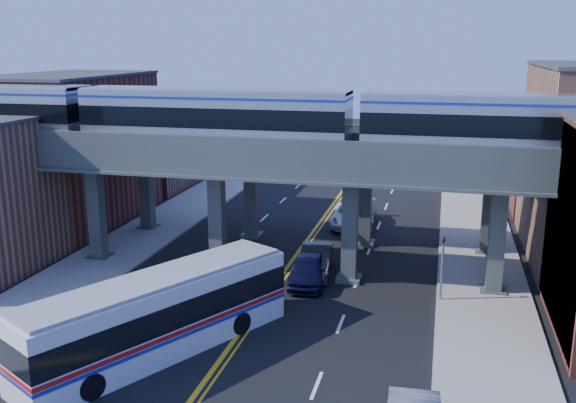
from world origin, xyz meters
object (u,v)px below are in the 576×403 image
Objects in this scene: car_lane_a at (308,269)px; car_lane_c at (350,215)px; transit_train at (215,116)px; car_lane_b at (316,260)px; traffic_signal at (442,261)px; car_lane_d at (361,214)px; transit_bus at (159,315)px; stop_sign at (264,276)px.

car_lane_a is 0.86× the size of car_lane_c.
car_lane_b is (5.90, 0.71, -8.48)m from transit_train.
traffic_signal reaches higher than car_lane_d.
car_lane_c is 1.07× the size of car_lane_d.
transit_bus is 2.25× the size of car_lane_c.
traffic_signal is 0.32× the size of transit_bus.
car_lane_b reaches higher than car_lane_d.
stop_sign is (4.28, -5.00, -7.55)m from transit_train.
car_lane_b is at bearing 81.24° from car_lane_a.
car_lane_b is at bearing 6.86° from transit_train.
transit_train is 9.02× the size of car_lane_d.
stop_sign is at bearing -111.70° from car_lane_b.
transit_bus is (-3.17, -5.78, -0.02)m from stop_sign.
transit_bus is 12.47m from car_lane_b.
car_lane_d is (-6.07, 14.00, -1.52)m from traffic_signal.
traffic_signal is 14.93m from transit_bus.
transit_bus reaches higher than car_lane_c.
car_lane_b is 10.87m from car_lane_c.
car_lane_d is (2.83, 17.00, -0.98)m from stop_sign.
traffic_signal is 7.91m from car_lane_b.
transit_train is 10.02m from stop_sign.
car_lane_c is (0.57, 12.55, -0.04)m from car_lane_a.
car_lane_b is (0.12, 1.70, -0.01)m from car_lane_a.
transit_bus is 2.61× the size of car_lane_a.
car_lane_b is 0.88× the size of car_lane_c.
car_lane_c is (2.07, 16.56, -0.96)m from stop_sign.
car_lane_a is (-7.40, 1.01, -1.46)m from traffic_signal.
traffic_signal reaches higher than car_lane_b.
car_lane_c is (0.46, 10.86, -0.04)m from car_lane_b.
transit_train is at bearing 34.97° from transit_bus.
stop_sign is at bearing 0.34° from transit_bus.
stop_sign is 0.52× the size of car_lane_b.
transit_train reaches higher than stop_sign.
transit_bus is at bearing -118.50° from car_lane_b.
transit_train reaches higher than traffic_signal.
car_lane_c is at bearing 61.21° from transit_train.
traffic_signal reaches higher than transit_bus.
transit_bus is at bearing -84.09° from transit_train.
traffic_signal is 0.81× the size of car_lane_b.
transit_bus is at bearing -118.73° from stop_sign.
transit_train reaches higher than car_lane_b.
car_lane_d is at bearing 59.34° from transit_train.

